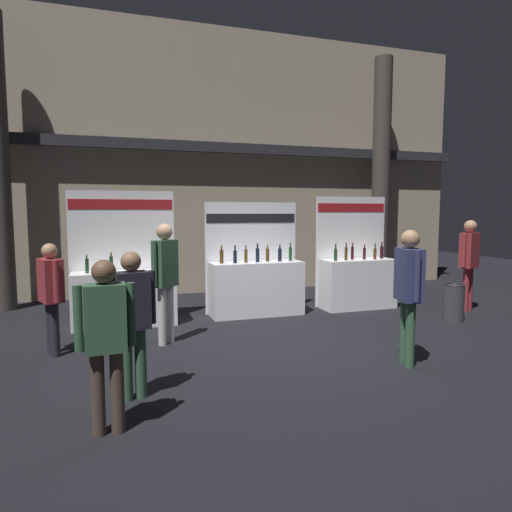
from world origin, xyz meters
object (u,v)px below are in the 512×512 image
(exhibitor_booth_2, at_px, (357,279))
(visitor_5, at_px, (132,313))
(trash_bin, at_px, (454,302))
(exhibitor_booth_1, at_px, (256,284))
(visitor_4, at_px, (469,256))
(visitor_6, at_px, (106,333))
(visitor_2, at_px, (165,273))
(visitor_0, at_px, (51,289))
(exhibitor_booth_0, at_px, (124,292))
(visitor_3, at_px, (409,284))

(exhibitor_booth_2, relative_size, visitor_5, 1.46)
(trash_bin, bearing_deg, exhibitor_booth_1, 154.37)
(visitor_4, relative_size, visitor_6, 1.16)
(trash_bin, bearing_deg, visitor_2, 178.48)
(visitor_0, distance_m, visitor_4, 7.68)
(visitor_0, height_order, visitor_2, visitor_2)
(exhibitor_booth_2, height_order, visitor_2, exhibitor_booth_2)
(exhibitor_booth_0, relative_size, visitor_2, 1.30)
(visitor_2, bearing_deg, visitor_5, 31.58)
(trash_bin, height_order, visitor_6, visitor_6)
(exhibitor_booth_2, distance_m, visitor_2, 4.40)
(visitor_2, bearing_deg, visitor_0, -39.98)
(trash_bin, bearing_deg, visitor_4, 33.73)
(exhibitor_booth_2, relative_size, visitor_4, 1.26)
(exhibitor_booth_0, height_order, visitor_6, exhibitor_booth_0)
(exhibitor_booth_1, height_order, visitor_5, exhibitor_booth_1)
(exhibitor_booth_0, bearing_deg, visitor_3, -43.95)
(exhibitor_booth_0, relative_size, trash_bin, 3.52)
(visitor_6, bearing_deg, visitor_4, 21.97)
(visitor_0, height_order, visitor_5, visitor_5)
(visitor_0, bearing_deg, exhibitor_booth_2, 81.76)
(exhibitor_booth_2, distance_m, visitor_4, 2.26)
(exhibitor_booth_1, distance_m, visitor_6, 4.98)
(exhibitor_booth_2, height_order, visitor_4, exhibitor_booth_2)
(exhibitor_booth_0, bearing_deg, exhibitor_booth_2, 0.25)
(exhibitor_booth_1, distance_m, visitor_2, 2.46)
(visitor_6, bearing_deg, trash_bin, 20.50)
(exhibitor_booth_0, xyz_separation_m, visitor_2, (0.56, -1.40, 0.51))
(trash_bin, xyz_separation_m, visitor_3, (-2.35, -1.80, 0.74))
(visitor_4, relative_size, visitor_5, 1.15)
(visitor_5, distance_m, visitor_6, 0.77)
(exhibitor_booth_2, xyz_separation_m, visitor_4, (1.96, -1.01, 0.52))
(exhibitor_booth_1, xyz_separation_m, visitor_5, (-2.48, -3.42, 0.34))
(exhibitor_booth_0, distance_m, exhibitor_booth_2, 4.70)
(visitor_6, bearing_deg, visitor_0, 103.81)
(exhibitor_booth_1, xyz_separation_m, exhibitor_booth_2, (2.22, -0.04, 0.01))
(visitor_4, bearing_deg, exhibitor_booth_2, 128.74)
(visitor_2, distance_m, visitor_3, 3.49)
(exhibitor_booth_1, bearing_deg, visitor_5, -126.00)
(trash_bin, distance_m, visitor_5, 6.13)
(exhibitor_booth_0, xyz_separation_m, exhibitor_booth_1, (2.48, 0.06, 0.01))
(visitor_3, height_order, visitor_6, visitor_3)
(exhibitor_booth_2, relative_size, visitor_6, 1.46)
(trash_bin, distance_m, visitor_3, 3.05)
(visitor_2, distance_m, visitor_5, 2.04)
(trash_bin, height_order, visitor_3, visitor_3)
(exhibitor_booth_0, height_order, visitor_0, exhibitor_booth_0)
(trash_bin, xyz_separation_m, visitor_2, (-5.25, 0.14, 0.76))
(trash_bin, xyz_separation_m, visitor_5, (-5.82, -1.82, 0.60))
(visitor_0, bearing_deg, visitor_2, 69.34)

